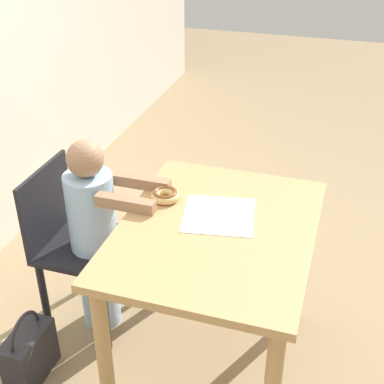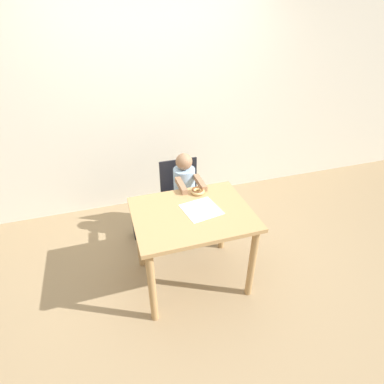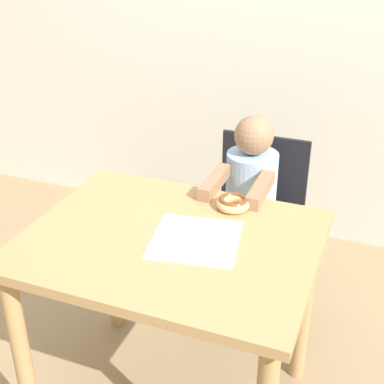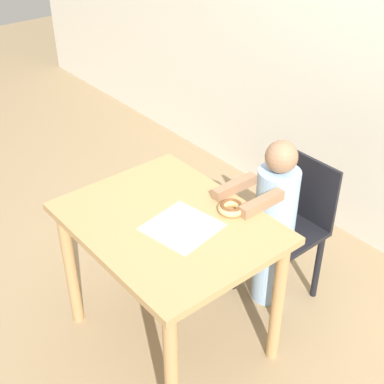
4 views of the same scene
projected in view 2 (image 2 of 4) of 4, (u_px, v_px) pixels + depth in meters
ground_plane at (192, 277)px, 2.83m from camera, size 12.00×12.00×0.00m
wall_back at (153, 103)px, 3.36m from camera, size 8.00×0.05×2.50m
dining_table at (192, 225)px, 2.49m from camera, size 0.96×0.75×0.76m
chair at (182, 197)px, 3.19m from camera, size 0.40×0.38×0.83m
child_figure at (185, 197)px, 3.07m from camera, size 0.23×0.45×0.99m
donut at (198, 191)px, 2.66m from camera, size 0.12×0.12×0.04m
napkin at (201, 209)px, 2.46m from camera, size 0.33×0.33×0.00m
handbag at (145, 225)px, 3.29m from camera, size 0.26×0.13×0.35m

